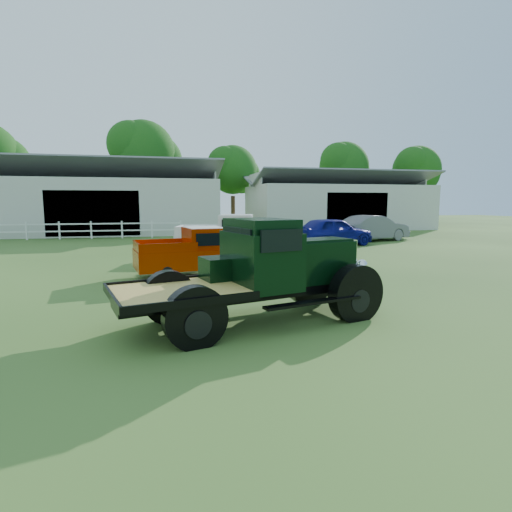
{
  "coord_description": "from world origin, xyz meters",
  "views": [
    {
      "loc": [
        -2.13,
        -8.94,
        2.44
      ],
      "look_at": [
        0.2,
        1.2,
        1.05
      ],
      "focal_mm": 28.0,
      "sensor_mm": 36.0,
      "label": 1
    }
  ],
  "objects": [
    {
      "name": "ground",
      "position": [
        0.0,
        0.0,
        0.0
      ],
      "size": [
        120.0,
        120.0,
        0.0
      ],
      "primitive_type": "plane",
      "color": "#31511E"
    },
    {
      "name": "tree_b",
      "position": [
        -4.0,
        34.0,
        5.75
      ],
      "size": [
        6.9,
        6.9,
        11.5
      ],
      "primitive_type": null,
      "color": "#114E12",
      "rests_on": "ground"
    },
    {
      "name": "red_pickup",
      "position": [
        -0.92,
        4.43,
        0.82
      ],
      "size": [
        4.76,
        2.51,
        1.65
      ],
      "primitive_type": null,
      "rotation": [
        0.0,
        0.0,
        0.18
      ],
      "color": "#A42100",
      "rests_on": "ground"
    },
    {
      "name": "tree_e",
      "position": [
        26.0,
        32.0,
        4.75
      ],
      "size": [
        5.7,
        5.7,
        9.5
      ],
      "primitive_type": null,
      "color": "#114E12",
      "rests_on": "ground"
    },
    {
      "name": "vintage_flatbed",
      "position": [
        -0.33,
        -1.13,
        1.06
      ],
      "size": [
        5.71,
        3.39,
        2.12
      ],
      "primitive_type": null,
      "rotation": [
        0.0,
        0.0,
        0.25
      ],
      "color": "black",
      "rests_on": "ground"
    },
    {
      "name": "shed_right",
      "position": [
        14.0,
        27.0,
        2.6
      ],
      "size": [
        16.8,
        9.2,
        5.2
      ],
      "primitive_type": null,
      "color": "#BABAA4",
      "rests_on": "ground"
    },
    {
      "name": "shed_left",
      "position": [
        -7.0,
        26.0,
        2.8
      ],
      "size": [
        18.8,
        10.2,
        5.6
      ],
      "primitive_type": null,
      "color": "#BABAA4",
      "rests_on": "ground"
    },
    {
      "name": "misc_car_grey",
      "position": [
        10.93,
        14.34,
        0.82
      ],
      "size": [
        5.26,
        3.07,
        1.64
      ],
      "primitive_type": "imported",
      "rotation": [
        0.0,
        0.0,
        1.86
      ],
      "color": "slate",
      "rests_on": "ground"
    },
    {
      "name": "misc_car_blue",
      "position": [
        7.2,
        12.2,
        0.82
      ],
      "size": [
        5.14,
        3.12,
        1.64
      ],
      "primitive_type": "imported",
      "rotation": [
        0.0,
        0.0,
        1.84
      ],
      "color": "navy",
      "rests_on": "ground"
    },
    {
      "name": "tree_c",
      "position": [
        5.0,
        33.0,
        4.5
      ],
      "size": [
        5.4,
        5.4,
        9.0
      ],
      "primitive_type": null,
      "color": "#114E12",
      "rests_on": "ground"
    },
    {
      "name": "white_pickup",
      "position": [
        0.85,
        8.35,
        0.94
      ],
      "size": [
        5.46,
        3.14,
        1.89
      ],
      "primitive_type": null,
      "rotation": [
        0.0,
        0.0,
        -0.24
      ],
      "color": "silver",
      "rests_on": "ground"
    },
    {
      "name": "tree_d",
      "position": [
        18.0,
        34.0,
        5.0
      ],
      "size": [
        6.0,
        6.0,
        10.0
      ],
      "primitive_type": null,
      "color": "#114E12",
      "rests_on": "ground"
    },
    {
      "name": "fence_rail",
      "position": [
        -8.0,
        20.0,
        0.6
      ],
      "size": [
        14.2,
        0.16,
        1.2
      ],
      "primitive_type": null,
      "color": "white",
      "rests_on": "ground"
    }
  ]
}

